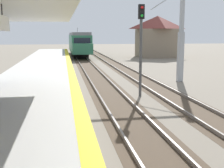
# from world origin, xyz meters

# --- Properties ---
(station_platform) EXTENTS (5.00, 80.00, 0.91)m
(station_platform) POSITION_xyz_m (-2.50, 16.00, 0.45)
(station_platform) COLOR #B7B5AD
(station_platform) RESTS_ON ground
(track_pair_nearest_platform) EXTENTS (2.34, 120.00, 0.16)m
(track_pair_nearest_platform) POSITION_xyz_m (1.90, 20.00, 0.05)
(track_pair_nearest_platform) COLOR #4C3D2D
(track_pair_nearest_platform) RESTS_ON ground
(track_pair_middle) EXTENTS (2.34, 120.00, 0.16)m
(track_pair_middle) POSITION_xyz_m (5.30, 20.00, 0.05)
(track_pair_middle) COLOR #4C3D2D
(track_pair_middle) RESTS_ON ground
(approaching_train) EXTENTS (2.93, 19.60, 4.76)m
(approaching_train) POSITION_xyz_m (1.90, 50.86, 2.18)
(approaching_train) COLOR #286647
(approaching_train) RESTS_ON ground
(rail_signal_post) EXTENTS (0.32, 0.34, 5.20)m
(rail_signal_post) POSITION_xyz_m (3.56, 16.89, 3.19)
(rail_signal_post) COLOR #4C4C4C
(rail_signal_post) RESTS_ON ground
(catenary_pylon_far_side) EXTENTS (5.00, 0.40, 7.50)m
(catenary_pylon_far_side) POSITION_xyz_m (7.70, 21.84, 3.60)
(catenary_pylon_far_side) COLOR #9EA3A8
(catenary_pylon_far_side) RESTS_ON ground
(distant_trackside_house) EXTENTS (6.60, 5.28, 6.40)m
(distant_trackside_house) POSITION_xyz_m (13.87, 45.49, 3.34)
(distant_trackside_house) COLOR #7F705B
(distant_trackside_house) RESTS_ON ground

